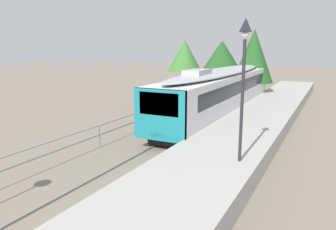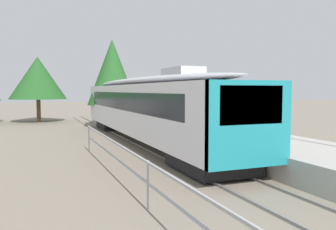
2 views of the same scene
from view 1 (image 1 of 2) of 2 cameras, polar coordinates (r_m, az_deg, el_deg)
ground_plane at (r=18.43m, az=-9.02°, el=-4.87°), size 160.00×160.00×0.00m
track_rails at (r=16.90m, az=-0.70°, el=-6.15°), size 3.20×60.00×0.14m
commuter_train at (r=24.74m, az=9.21°, el=4.46°), size 2.82×19.63×3.74m
station_platform at (r=15.60m, az=9.99°, el=-6.28°), size 3.90×60.00×0.90m
platform_lamp_mid_platform at (r=12.41m, az=13.04°, el=8.63°), size 0.34×0.34×5.35m
tree_behind_carpark at (r=41.29m, az=9.32°, el=10.01°), size 5.06×5.06×5.99m
tree_behind_station_far at (r=43.99m, az=2.94°, el=10.24°), size 4.43×4.43×6.10m
tree_distant_left at (r=33.38m, az=14.62°, el=9.91°), size 3.92×3.92×6.93m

